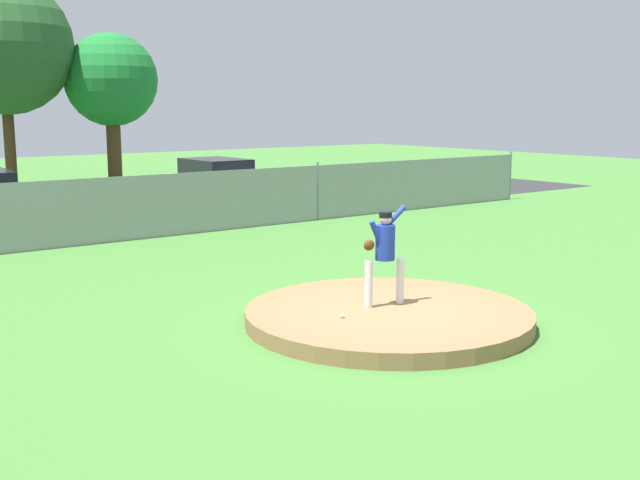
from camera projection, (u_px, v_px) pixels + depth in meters
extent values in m
plane|color=#427A33|center=(208.00, 264.00, 17.37)|extent=(80.00, 80.00, 0.00)
cube|color=#2B2B2D|center=(74.00, 220.00, 24.06)|extent=(44.00, 7.00, 0.01)
cylinder|color=olive|center=(388.00, 316.00, 12.62)|extent=(4.64, 4.64, 0.25)
cylinder|color=silver|center=(369.00, 284.00, 12.62)|extent=(0.13, 0.13, 0.76)
cylinder|color=silver|center=(400.00, 281.00, 12.87)|extent=(0.13, 0.13, 0.76)
cylinder|color=navy|center=(385.00, 242.00, 12.63)|extent=(0.32, 0.32, 0.57)
cylinder|color=navy|center=(394.00, 218.00, 12.67)|extent=(0.46, 0.18, 0.41)
cylinder|color=navy|center=(377.00, 234.00, 12.50)|extent=(0.29, 0.14, 0.46)
ellipsoid|color=#4C2D14|center=(369.00, 245.00, 12.50)|extent=(0.20, 0.12, 0.18)
sphere|color=tan|center=(385.00, 219.00, 12.56)|extent=(0.20, 0.20, 0.20)
cylinder|color=black|center=(386.00, 215.00, 12.55)|extent=(0.21, 0.21, 0.09)
sphere|color=white|center=(342.00, 316.00, 12.04)|extent=(0.07, 0.07, 0.07)
cube|color=gray|center=(133.00, 208.00, 20.38)|extent=(30.21, 0.03, 1.69)
cylinder|color=slate|center=(317.00, 191.00, 23.95)|extent=(0.07, 0.07, 1.79)
cylinder|color=slate|center=(510.00, 176.00, 29.32)|extent=(0.07, 0.07, 1.79)
cube|color=silver|center=(216.00, 188.00, 26.73)|extent=(1.90, 4.36, 0.77)
cube|color=black|center=(216.00, 168.00, 26.61)|extent=(1.71, 2.41, 0.61)
cylinder|color=black|center=(197.00, 196.00, 27.83)|extent=(1.87, 0.68, 0.64)
cylinder|color=black|center=(237.00, 203.00, 25.76)|extent=(1.87, 0.68, 0.64)
cylinder|color=#4C331E|center=(10.00, 145.00, 30.48)|extent=(0.43, 0.43, 3.91)
sphere|color=#275729|center=(3.00, 46.00, 29.84)|extent=(5.28, 5.28, 5.28)
cylinder|color=#4C331E|center=(114.00, 152.00, 32.11)|extent=(0.58, 0.58, 3.22)
sphere|color=#1D772F|center=(111.00, 80.00, 31.61)|extent=(3.75, 3.75, 3.75)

